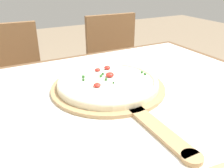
# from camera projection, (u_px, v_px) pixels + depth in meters

# --- Properties ---
(dining_table) EXTENTS (1.16, 1.01, 0.77)m
(dining_table) POSITION_uv_depth(u_px,v_px,m) (133.00, 124.00, 0.85)
(dining_table) COLOR brown
(dining_table) RESTS_ON ground_plane
(towel_cloth) EXTENTS (1.08, 0.93, 0.00)m
(towel_cloth) POSITION_uv_depth(u_px,v_px,m) (134.00, 95.00, 0.80)
(towel_cloth) COLOR silver
(towel_cloth) RESTS_ON dining_table
(pizza_peel) EXTENTS (0.40, 0.63, 0.01)m
(pizza_peel) POSITION_uv_depth(u_px,v_px,m) (111.00, 90.00, 0.82)
(pizza_peel) COLOR tan
(pizza_peel) RESTS_ON towel_cloth
(pizza) EXTENTS (0.35, 0.35, 0.04)m
(pizza) POSITION_uv_depth(u_px,v_px,m) (108.00, 82.00, 0.83)
(pizza) COLOR beige
(pizza) RESTS_ON pizza_peel
(chair_left) EXTENTS (0.43, 0.43, 0.89)m
(chair_left) POSITION_uv_depth(u_px,v_px,m) (13.00, 88.00, 1.44)
(chair_left) COLOR brown
(chair_left) RESTS_ON ground_plane
(chair_right) EXTENTS (0.41, 0.41, 0.89)m
(chair_right) POSITION_uv_depth(u_px,v_px,m) (116.00, 68.00, 1.75)
(chair_right) COLOR brown
(chair_right) RESTS_ON ground_plane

